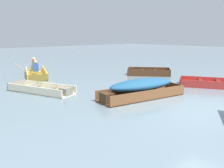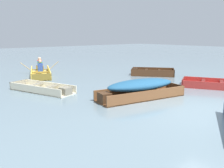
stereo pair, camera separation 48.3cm
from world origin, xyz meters
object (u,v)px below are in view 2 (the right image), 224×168
(skiff_wooden_brown_near_moored, at_px, (140,87))
(skiff_red_far_moored, at_px, (215,85))
(skiff_dark_varnish_outer_moored, at_px, (150,73))
(rowboat_yellow_with_crew, at_px, (40,71))
(skiff_cream_mid_moored, at_px, (44,89))

(skiff_wooden_brown_near_moored, relative_size, skiff_red_far_moored, 1.25)
(skiff_dark_varnish_outer_moored, relative_size, rowboat_yellow_with_crew, 0.69)
(skiff_cream_mid_moored, distance_m, rowboat_yellow_with_crew, 4.64)
(skiff_cream_mid_moored, xyz_separation_m, skiff_dark_varnish_outer_moored, (6.58, -0.04, 0.03))
(skiff_wooden_brown_near_moored, distance_m, rowboat_yellow_with_crew, 7.58)
(skiff_wooden_brown_near_moored, xyz_separation_m, skiff_cream_mid_moored, (-2.20, 3.30, -0.31))
(skiff_cream_mid_moored, bearing_deg, skiff_red_far_moored, -34.02)
(skiff_cream_mid_moored, relative_size, rowboat_yellow_with_crew, 0.81)
(skiff_red_far_moored, xyz_separation_m, skiff_dark_varnish_outer_moored, (0.40, 4.13, 0.03))
(skiff_wooden_brown_near_moored, bearing_deg, skiff_cream_mid_moored, 123.69)
(skiff_dark_varnish_outer_moored, bearing_deg, skiff_red_far_moored, -95.60)
(skiff_red_far_moored, bearing_deg, skiff_wooden_brown_near_moored, 167.74)
(skiff_dark_varnish_outer_moored, distance_m, rowboat_yellow_with_crew, 6.41)
(skiff_red_far_moored, distance_m, rowboat_yellow_with_crew, 9.49)
(rowboat_yellow_with_crew, bearing_deg, skiff_red_far_moored, -62.72)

